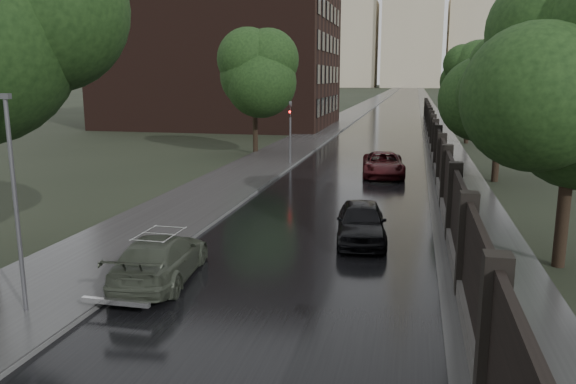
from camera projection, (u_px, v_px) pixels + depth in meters
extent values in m
plane|color=black|center=(227.00, 376.00, 10.44)|extent=(800.00, 800.00, 0.00)
cube|color=black|center=(406.00, 93.00, 192.03)|extent=(8.00, 420.00, 0.02)
cube|color=#2D2D2D|center=(388.00, 93.00, 193.30)|extent=(4.00, 420.00, 0.16)
cube|color=#2D2D2D|center=(423.00, 93.00, 190.84)|extent=(3.00, 420.00, 0.08)
cube|color=#383533|center=(433.00, 151.00, 39.99)|extent=(0.40, 75.00, 0.50)
cube|color=black|center=(434.00, 134.00, 39.73)|extent=(0.15, 75.00, 2.00)
cube|color=black|center=(426.00, 108.00, 76.08)|extent=(0.45, 0.45, 2.70)
cylinder|color=black|center=(255.00, 113.00, 40.24)|extent=(0.36, 0.36, 5.85)
sphere|color=black|center=(255.00, 80.00, 39.77)|extent=(4.25, 4.25, 4.25)
cylinder|color=black|center=(567.00, 174.00, 15.92)|extent=(0.36, 0.36, 5.53)
sphere|color=black|center=(575.00, 95.00, 15.47)|extent=(4.08, 4.08, 4.08)
cylinder|color=black|center=(498.00, 129.00, 29.30)|extent=(0.36, 0.36, 5.53)
sphere|color=black|center=(502.00, 87.00, 28.86)|extent=(4.08, 4.08, 4.08)
cylinder|color=black|center=(468.00, 110.00, 46.50)|extent=(0.36, 0.36, 5.53)
sphere|color=black|center=(470.00, 83.00, 46.06)|extent=(4.08, 4.08, 4.08)
cylinder|color=#59595E|center=(16.00, 212.00, 12.53)|extent=(0.10, 0.10, 5.00)
cube|color=#59595E|center=(5.00, 96.00, 12.02)|extent=(0.25, 0.12, 0.12)
cylinder|color=#59595E|center=(290.00, 142.00, 34.95)|extent=(0.12, 0.12, 3.00)
imported|color=#59595E|center=(290.00, 109.00, 34.55)|extent=(0.16, 0.20, 1.00)
sphere|color=#FF0C0C|center=(290.00, 112.00, 34.44)|extent=(0.14, 0.14, 0.14)
cube|color=black|center=(222.00, 35.00, 61.99)|extent=(24.00, 18.00, 20.00)
cube|color=tan|center=(350.00, 45.00, 299.61)|extent=(28.00, 22.00, 44.00)
cube|color=tan|center=(476.00, 44.00, 285.87)|extent=(28.00, 22.00, 44.00)
cube|color=tan|center=(412.00, 29.00, 291.13)|extent=(30.00, 30.00, 60.00)
imported|color=#3A4134|center=(160.00, 258.00, 15.19)|extent=(2.31, 4.59, 1.28)
imported|color=black|center=(361.00, 222.00, 18.85)|extent=(2.04, 4.15, 1.36)
imported|color=#340B0E|center=(383.00, 164.00, 31.30)|extent=(2.67, 5.02, 1.34)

